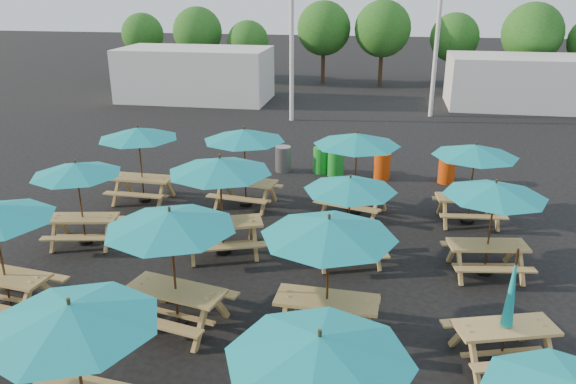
% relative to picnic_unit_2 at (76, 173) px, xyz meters
% --- Properties ---
extents(ground, '(120.00, 120.00, 0.00)m').
position_rel_picnic_unit_2_xyz_m(ground, '(4.83, 0.04, -1.85)').
color(ground, black).
rests_on(ground, ground).
extents(picnic_unit_2, '(2.48, 2.48, 2.11)m').
position_rel_picnic_unit_2_xyz_m(picnic_unit_2, '(0.00, 0.00, 0.00)').
color(picnic_unit_2, tan).
rests_on(picnic_unit_2, ground).
extents(picnic_unit_3, '(2.33, 2.33, 2.25)m').
position_rel_picnic_unit_2_xyz_m(picnic_unit_3, '(0.26, 2.95, 0.13)').
color(picnic_unit_3, tan).
rests_on(picnic_unit_3, ground).
extents(picnic_unit_4, '(2.55, 2.55, 2.28)m').
position_rel_picnic_unit_2_xyz_m(picnic_unit_4, '(3.33, -6.00, 0.15)').
color(picnic_unit_4, tan).
rests_on(picnic_unit_4, ground).
extents(picnic_unit_5, '(2.83, 2.83, 2.35)m').
position_rel_picnic_unit_2_xyz_m(picnic_unit_5, '(3.51, -3.01, 0.21)').
color(picnic_unit_5, tan).
rests_on(picnic_unit_5, ground).
extents(picnic_unit_6, '(3.08, 3.08, 2.38)m').
position_rel_picnic_unit_2_xyz_m(picnic_unit_6, '(3.51, 0.09, 0.24)').
color(picnic_unit_6, tan).
rests_on(picnic_unit_6, ground).
extents(picnic_unit_7, '(2.62, 2.62, 2.29)m').
position_rel_picnic_unit_2_xyz_m(picnic_unit_7, '(3.31, 3.15, 0.16)').
color(picnic_unit_7, tan).
rests_on(picnic_unit_7, ground).
extents(picnic_unit_8, '(2.79, 2.79, 2.27)m').
position_rel_picnic_unit_2_xyz_m(picnic_unit_8, '(6.53, -6.12, 0.14)').
color(picnic_unit_8, tan).
rests_on(picnic_unit_8, ground).
extents(picnic_unit_9, '(2.48, 2.48, 2.35)m').
position_rel_picnic_unit_2_xyz_m(picnic_unit_9, '(6.30, -2.88, 0.21)').
color(picnic_unit_9, tan).
rests_on(picnic_unit_9, ground).
extents(picnic_unit_10, '(2.57, 2.57, 2.07)m').
position_rel_picnic_unit_2_xyz_m(picnic_unit_10, '(6.47, 0.13, -0.04)').
color(picnic_unit_10, tan).
rests_on(picnic_unit_10, ground).
extents(picnic_unit_11, '(2.93, 2.93, 2.33)m').
position_rel_picnic_unit_2_xyz_m(picnic_unit_11, '(6.44, 3.08, 0.19)').
color(picnic_unit_11, tan).
rests_on(picnic_unit_11, ground).
extents(picnic_unit_13, '(2.04, 1.90, 2.15)m').
position_rel_picnic_unit_2_xyz_m(picnic_unit_13, '(9.32, -3.12, -0.97)').
color(picnic_unit_13, tan).
rests_on(picnic_unit_13, ground).
extents(picnic_unit_14, '(2.48, 2.48, 2.16)m').
position_rel_picnic_unit_2_xyz_m(picnic_unit_14, '(9.52, 0.08, 0.04)').
color(picnic_unit_14, tan).
rests_on(picnic_unit_14, ground).
extents(picnic_unit_15, '(2.41, 2.41, 2.19)m').
position_rel_picnic_unit_2_xyz_m(picnic_unit_15, '(9.49, 2.96, 0.07)').
color(picnic_unit_15, tan).
rests_on(picnic_unit_15, ground).
extents(waste_bin_0, '(0.54, 0.54, 0.87)m').
position_rel_picnic_unit_2_xyz_m(waste_bin_0, '(3.81, 6.45, -1.41)').
color(waste_bin_0, gray).
rests_on(waste_bin_0, ground).
extents(waste_bin_1, '(0.54, 0.54, 0.87)m').
position_rel_picnic_unit_2_xyz_m(waste_bin_1, '(5.10, 6.54, -1.41)').
color(waste_bin_1, green).
rests_on(waste_bin_1, ground).
extents(waste_bin_2, '(0.54, 0.54, 0.87)m').
position_rel_picnic_unit_2_xyz_m(waste_bin_2, '(5.62, 6.26, -1.41)').
color(waste_bin_2, green).
rests_on(waste_bin_2, ground).
extents(waste_bin_3, '(0.54, 0.54, 0.87)m').
position_rel_picnic_unit_2_xyz_m(waste_bin_3, '(7.15, 6.22, -1.41)').
color(waste_bin_3, '#CD410C').
rests_on(waste_bin_3, ground).
extents(waste_bin_4, '(0.54, 0.54, 0.87)m').
position_rel_picnic_unit_2_xyz_m(waste_bin_4, '(9.21, 6.19, -1.41)').
color(waste_bin_4, '#CD410C').
rests_on(waste_bin_4, ground).
extents(event_tent_0, '(8.00, 4.00, 2.80)m').
position_rel_picnic_unit_2_xyz_m(event_tent_0, '(-3.17, 18.04, -0.45)').
color(event_tent_0, silver).
rests_on(event_tent_0, ground).
extents(event_tent_1, '(7.00, 4.00, 2.60)m').
position_rel_picnic_unit_2_xyz_m(event_tent_1, '(13.83, 19.04, -0.55)').
color(event_tent_1, silver).
rests_on(event_tent_1, ground).
extents(tree_0, '(2.80, 2.80, 4.24)m').
position_rel_picnic_unit_2_xyz_m(tree_0, '(-9.24, 25.28, 0.98)').
color(tree_0, '#382314').
rests_on(tree_0, ground).
extents(tree_1, '(3.11, 3.11, 4.72)m').
position_rel_picnic_unit_2_xyz_m(tree_1, '(-4.91, 23.94, 1.30)').
color(tree_1, '#382314').
rests_on(tree_1, ground).
extents(tree_2, '(2.59, 2.59, 3.93)m').
position_rel_picnic_unit_2_xyz_m(tree_2, '(-1.56, 23.69, 0.78)').
color(tree_2, '#382314').
rests_on(tree_2, ground).
extents(tree_3, '(3.36, 3.36, 5.09)m').
position_rel_picnic_unit_2_xyz_m(tree_3, '(3.08, 24.75, 1.56)').
color(tree_3, '#382314').
rests_on(tree_3, ground).
extents(tree_4, '(3.41, 3.41, 5.17)m').
position_rel_picnic_unit_2_xyz_m(tree_4, '(6.73, 24.29, 1.61)').
color(tree_4, '#382314').
rests_on(tree_4, ground).
extents(tree_5, '(2.94, 2.94, 4.45)m').
position_rel_picnic_unit_2_xyz_m(tree_5, '(11.05, 24.71, 1.12)').
color(tree_5, '#382314').
rests_on(tree_5, ground).
extents(tree_6, '(3.38, 3.38, 5.13)m').
position_rel_picnic_unit_2_xyz_m(tree_6, '(15.06, 22.93, 1.58)').
color(tree_6, '#382314').
rests_on(tree_6, ground).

